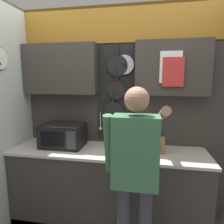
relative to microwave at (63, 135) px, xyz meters
The scene contains 7 objects.
ground_plane 1.17m from the microwave, ahead, with size 14.00×14.00×0.00m, color #38383D.
base_cabinet_counter 0.80m from the microwave, ahead, with size 2.20×0.61×0.90m.
back_wall_unit 0.76m from the microwave, 23.68° to the left, with size 2.77×0.23×2.53m.
microwave is the anchor object (origin of this frame).
knife_block 1.10m from the microwave, ahead, with size 0.13×0.16×0.25m.
utensil_crock 0.57m from the microwave, ahead, with size 0.11×0.11×0.32m.
person 1.06m from the microwave, 32.36° to the right, with size 0.54×0.64×1.63m.
Camera 1 is at (0.44, -2.12, 1.68)m, focal length 32.00 mm.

